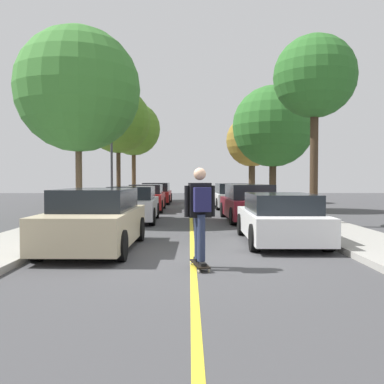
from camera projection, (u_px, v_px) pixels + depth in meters
ground at (193, 263)px, 8.36m from camera, size 80.00×80.00×0.00m
center_line at (192, 235)px, 12.36m from camera, size 0.12×39.20×0.01m
parked_car_left_nearest at (96, 220)px, 9.92m from camera, size 1.98×4.20×1.43m
parked_car_left_near at (132, 204)px, 16.36m from camera, size 2.00×4.16×1.37m
parked_car_left_far at (147, 198)px, 21.81m from camera, size 1.88×4.42×1.37m
parked_car_left_farthest at (156, 193)px, 28.20m from camera, size 1.97×4.32×1.39m
parked_car_right_nearest at (280, 218)px, 10.98m from camera, size 1.96×4.23×1.29m
parked_car_right_near at (249, 203)px, 16.72m from camera, size 2.02×4.57×1.44m
parked_car_right_far at (231, 196)px, 23.65m from camera, size 2.01×4.36×1.41m
street_tree_left_nearest at (78, 90)px, 15.84m from camera, size 4.69×4.69×7.23m
street_tree_left_near at (118, 121)px, 24.78m from camera, size 3.82×3.82×6.85m
street_tree_left_far at (134, 129)px, 31.64m from camera, size 3.99×3.99×7.27m
street_tree_right_nearest at (315, 77)px, 14.54m from camera, size 2.86×2.86×6.51m
street_tree_right_near at (273, 127)px, 21.79m from camera, size 4.21×4.21×6.35m
street_tree_right_far at (252, 141)px, 29.09m from camera, size 3.58×3.58×5.95m
fire_hydrant at (307, 215)px, 13.80m from camera, size 0.20×0.20×0.70m
streetlamp at (112, 144)px, 21.42m from camera, size 0.36×0.24×5.80m
skateboard at (200, 264)px, 7.84m from camera, size 0.38×0.87×0.10m
skateboarder at (200, 209)px, 7.77m from camera, size 0.59×0.71×1.78m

